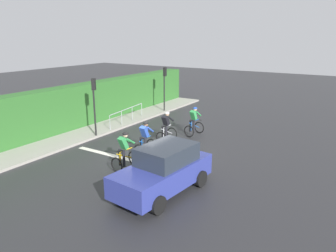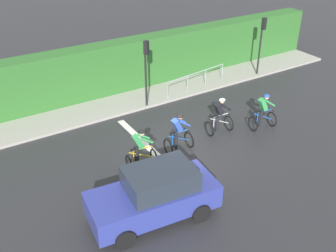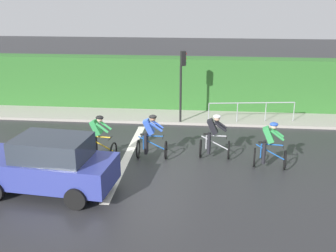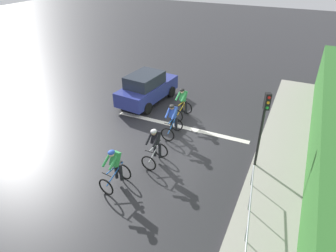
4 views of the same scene
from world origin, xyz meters
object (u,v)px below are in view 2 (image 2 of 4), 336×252
object	(u,v)px
car_navy	(155,195)
pedestrian_railing_kerbside	(197,76)
cyclist_mid	(178,134)
cyclist_fourth	(140,151)
cyclist_second	(219,117)
traffic_light_near_crossing	(146,64)
traffic_light_far_junction	(262,38)
cyclist_lead	(263,113)

from	to	relation	value
car_navy	pedestrian_railing_kerbside	xyz separation A→B (m)	(-7.22, 6.76, -0.07)
cyclist_mid	cyclist_fourth	world-z (taller)	same
cyclist_second	cyclist_fourth	distance (m)	4.16
cyclist_second	cyclist_fourth	world-z (taller)	same
traffic_light_near_crossing	traffic_light_far_junction	bearing A→B (deg)	90.96
pedestrian_railing_kerbside	cyclist_mid	bearing A→B (deg)	-42.57
cyclist_lead	traffic_light_far_junction	bearing A→B (deg)	138.50
cyclist_mid	pedestrian_railing_kerbside	xyz separation A→B (m)	(-4.41, 4.05, 0.01)
cyclist_lead	pedestrian_railing_kerbside	world-z (taller)	cyclist_lead
cyclist_second	cyclist_mid	xyz separation A→B (m)	(0.24, -2.27, 0.00)
cyclist_mid	traffic_light_far_junction	bearing A→B (deg)	116.95
cyclist_fourth	traffic_light_near_crossing	size ratio (longest dim) A/B	0.50
traffic_light_far_junction	traffic_light_near_crossing	bearing A→B (deg)	-89.04
cyclist_mid	cyclist_fourth	distance (m)	1.87
cyclist_lead	cyclist_fourth	world-z (taller)	same
car_navy	traffic_light_near_crossing	size ratio (longest dim) A/B	1.27
cyclist_lead	traffic_light_far_junction	distance (m)	6.37
cyclist_mid	pedestrian_railing_kerbside	world-z (taller)	cyclist_mid
cyclist_mid	traffic_light_far_junction	world-z (taller)	traffic_light_far_junction
cyclist_fourth	traffic_light_near_crossing	world-z (taller)	traffic_light_near_crossing
cyclist_lead	traffic_light_far_junction	xyz separation A→B (m)	(-4.65, 4.11, 1.43)
cyclist_second	cyclist_mid	distance (m)	2.28
cyclist_second	traffic_light_near_crossing	bearing A→B (deg)	-159.85
cyclist_second	car_navy	distance (m)	5.85
cyclist_mid	traffic_light_far_junction	size ratio (longest dim) A/B	0.50
cyclist_lead	cyclist_mid	distance (m)	4.17
traffic_light_near_crossing	car_navy	bearing A→B (deg)	-27.45
car_navy	cyclist_lead	bearing A→B (deg)	109.04
cyclist_lead	traffic_light_far_junction	world-z (taller)	traffic_light_far_junction
cyclist_mid	car_navy	bearing A→B (deg)	-43.92
car_navy	traffic_light_far_junction	size ratio (longest dim) A/B	1.27
cyclist_second	traffic_light_far_junction	xyz separation A→B (m)	(-3.95, 5.99, 1.43)
traffic_light_far_junction	pedestrian_railing_kerbside	world-z (taller)	traffic_light_far_junction
car_navy	traffic_light_near_crossing	xyz separation A→B (m)	(-6.89, 3.58, 1.35)
traffic_light_far_junction	car_navy	bearing A→B (deg)	-57.40
traffic_light_far_junction	pedestrian_railing_kerbside	xyz separation A→B (m)	(-0.21, -4.21, -1.42)
cyclist_second	pedestrian_railing_kerbside	bearing A→B (deg)	156.89
cyclist_second	cyclist_lead	bearing A→B (deg)	69.72
traffic_light_far_junction	pedestrian_railing_kerbside	distance (m)	4.45
cyclist_mid	pedestrian_railing_kerbside	size ratio (longest dim) A/B	0.42
car_navy	pedestrian_railing_kerbside	bearing A→B (deg)	136.90
cyclist_second	cyclist_mid	size ratio (longest dim) A/B	1.00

